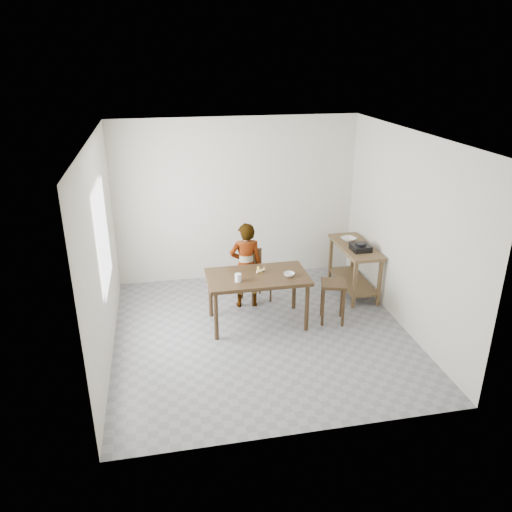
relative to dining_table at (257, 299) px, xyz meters
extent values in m
cube|color=slate|center=(0.00, -0.30, -0.40)|extent=(4.00, 4.00, 0.04)
cube|color=white|center=(0.00, -0.30, 2.35)|extent=(4.00, 4.00, 0.04)
cube|color=beige|center=(0.00, 1.72, 0.98)|extent=(4.00, 0.04, 2.70)
cube|color=beige|center=(0.00, -2.32, 0.98)|extent=(4.00, 0.04, 2.70)
cube|color=beige|center=(-2.02, -0.30, 0.98)|extent=(0.04, 4.00, 2.70)
cube|color=beige|center=(2.02, -0.30, 0.98)|extent=(0.04, 4.00, 2.70)
cube|color=silver|center=(-1.97, -0.10, 1.12)|extent=(0.02, 1.10, 1.30)
imported|color=white|center=(-0.06, 0.56, 0.29)|extent=(0.49, 0.33, 1.33)
cylinder|color=white|center=(-0.29, -0.14, 0.43)|extent=(0.11, 0.11, 0.11)
imported|color=silver|center=(0.43, -0.11, 0.40)|extent=(0.18, 0.18, 0.05)
imported|color=silver|center=(1.68, 0.91, 0.45)|extent=(0.29, 0.29, 0.06)
cube|color=black|center=(1.71, 0.48, 0.47)|extent=(0.28, 0.28, 0.09)
camera|label=1|loc=(-1.26, -6.16, 3.25)|focal=35.00mm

